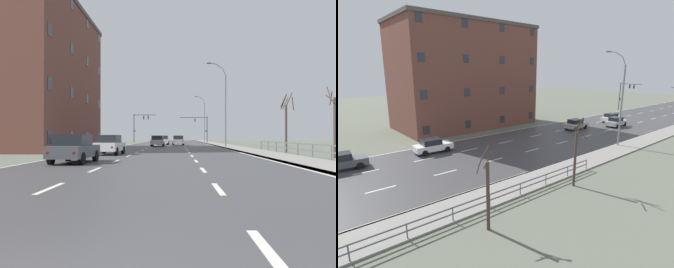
% 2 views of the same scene
% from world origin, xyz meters
% --- Properties ---
extents(ground_plane, '(160.00, 160.00, 0.12)m').
position_xyz_m(ground_plane, '(0.00, 48.00, -0.06)').
color(ground_plane, '#5B6051').
extents(road_asphalt_strip, '(14.00, 120.00, 0.03)m').
position_xyz_m(road_asphalt_strip, '(0.00, 60.00, 0.01)').
color(road_asphalt_strip, '#3D3D3F').
rests_on(road_asphalt_strip, ground).
extents(guardrail, '(0.07, 27.22, 1.00)m').
position_xyz_m(guardrail, '(9.85, 20.25, 0.71)').
color(guardrail, '#515459').
rests_on(guardrail, ground).
extents(street_lamp_midground, '(2.54, 0.24, 11.12)m').
position_xyz_m(street_lamp_midground, '(7.45, 43.69, 5.44)').
color(street_lamp_midground, slate).
rests_on(street_lamp_midground, ground).
extents(traffic_signal_left, '(4.78, 0.36, 6.30)m').
position_xyz_m(traffic_signal_left, '(-6.77, 72.99, 4.30)').
color(traffic_signal_left, '#38383A').
rests_on(traffic_signal_left, ground).
extents(car_near_left, '(1.97, 4.17, 1.57)m').
position_xyz_m(car_near_left, '(-4.38, 16.70, 0.80)').
color(car_near_left, '#474C51').
rests_on(car_near_left, ground).
extents(car_distant, '(1.88, 4.12, 1.57)m').
position_xyz_m(car_distant, '(-1.47, 47.83, 0.80)').
color(car_distant, '#B7B7BC').
rests_on(car_distant, ground).
extents(car_near_right, '(1.91, 4.14, 1.57)m').
position_xyz_m(car_near_right, '(1.49, 54.54, 0.80)').
color(car_near_right, '#B7B7BC').
rests_on(car_near_right, ground).
extents(car_mid_centre, '(1.99, 4.18, 1.57)m').
position_xyz_m(car_mid_centre, '(-4.10, 25.39, 0.80)').
color(car_mid_centre, silver).
rests_on(car_mid_centre, ground).
extents(car_far_left, '(1.91, 4.14, 1.57)m').
position_xyz_m(car_far_left, '(-1.03, 57.61, 0.80)').
color(car_far_left, silver).
rests_on(car_far_left, ground).
extents(brick_building, '(11.78, 21.70, 16.08)m').
position_xyz_m(brick_building, '(-15.28, 36.45, 8.05)').
color(brick_building, brown).
rests_on(brick_building, ground).
extents(bare_tree_near, '(0.72, 1.08, 4.84)m').
position_xyz_m(bare_tree_near, '(11.76, 21.44, 2.23)').
color(bare_tree_near, '#423328').
rests_on(bare_tree_near, ground).
extents(bare_tree_mid, '(1.27, 1.47, 5.50)m').
position_xyz_m(bare_tree_mid, '(11.25, 30.12, 2.58)').
color(bare_tree_mid, '#423328').
rests_on(bare_tree_mid, ground).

